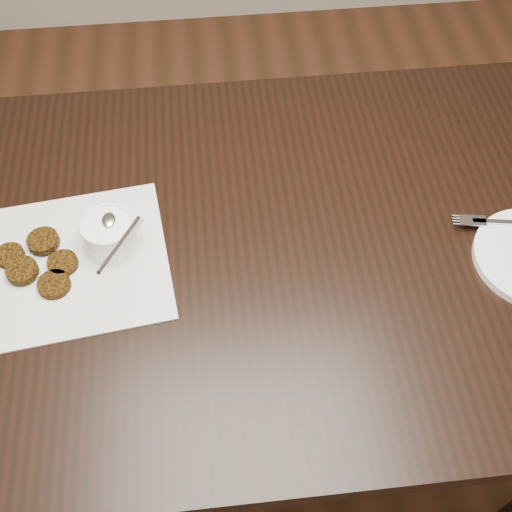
# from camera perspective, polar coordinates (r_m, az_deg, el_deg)

# --- Properties ---
(floor) EXTENTS (4.00, 4.00, 0.00)m
(floor) POSITION_cam_1_polar(r_m,az_deg,el_deg) (1.77, -0.17, -17.49)
(floor) COLOR #59311E
(floor) RESTS_ON ground
(table) EXTENTS (1.44, 0.92, 0.75)m
(table) POSITION_cam_1_polar(r_m,az_deg,el_deg) (1.48, -1.46, -7.62)
(table) COLOR black
(table) RESTS_ON floor
(napkin) EXTENTS (0.35, 0.35, 0.00)m
(napkin) POSITION_cam_1_polar(r_m,az_deg,el_deg) (1.18, -15.76, -0.50)
(napkin) COLOR white
(napkin) RESTS_ON table
(sauce_ramekin) EXTENTS (0.17, 0.17, 0.13)m
(sauce_ramekin) POSITION_cam_1_polar(r_m,az_deg,el_deg) (1.13, -13.42, 2.95)
(sauce_ramekin) COLOR white
(sauce_ramekin) RESTS_ON napkin
(patty_cluster) EXTENTS (0.26, 0.26, 0.02)m
(patty_cluster) POSITION_cam_1_polar(r_m,az_deg,el_deg) (1.19, -19.21, -0.40)
(patty_cluster) COLOR #5C380C
(patty_cluster) RESTS_ON napkin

